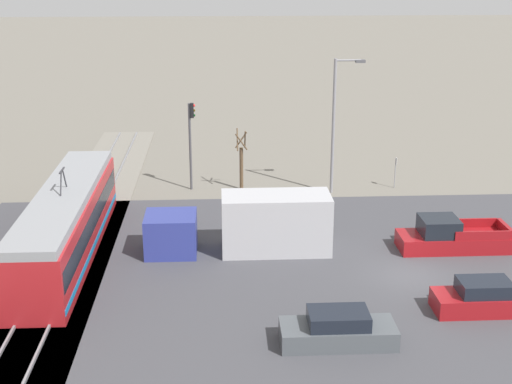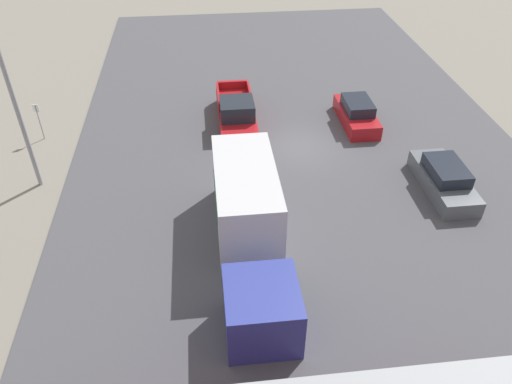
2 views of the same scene
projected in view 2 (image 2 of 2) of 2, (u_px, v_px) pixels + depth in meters
The scene contains 8 objects.
ground_plane at pixel (298, 147), 27.05m from camera, with size 320.00×320.00×0.00m, color slate.
road_surface at pixel (298, 147), 27.03m from camera, with size 23.86×45.81×0.08m.
box_truck at pixel (249, 223), 19.81m from camera, with size 2.51×9.57×3.06m.
pickup_truck at pixel (236, 113), 28.60m from camera, with size 2.03×5.70×1.76m.
sedan_car_0 at pixel (444, 179), 23.57m from camera, with size 1.79×4.60×1.41m.
sedan_car_1 at pixel (357, 114), 28.67m from camera, with size 1.71×4.28×1.45m.
street_lamp_near_crossing at pixel (12, 88), 21.50m from camera, with size 0.36×1.95×8.75m.
no_parking_sign at pixel (39, 118), 27.01m from camera, with size 0.32×0.08×2.09m.
Camera 2 is at (4.86, 22.59, 14.46)m, focal length 35.00 mm.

